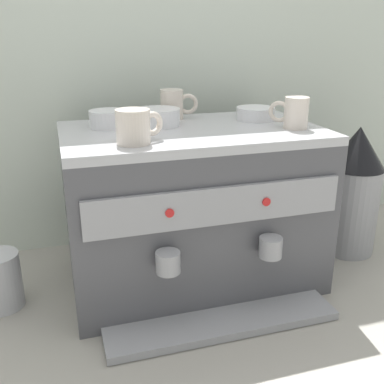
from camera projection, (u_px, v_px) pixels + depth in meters
name	position (u px, v px, depth m)	size (l,w,h in m)	color
ground_plane	(192.00, 276.00, 1.32)	(4.00, 4.00, 0.00)	#9E998E
tiled_backsplash_wall	(161.00, 60.00, 1.42)	(2.80, 0.03, 1.17)	silver
espresso_machine	(192.00, 208.00, 1.24)	(0.67, 0.51, 0.43)	#4C4C51
ceramic_cup_0	(173.00, 104.00, 1.28)	(0.11, 0.06, 0.08)	beige
ceramic_cup_1	(135.00, 126.00, 1.01)	(0.11, 0.08, 0.08)	beige
ceramic_cup_2	(294.00, 113.00, 1.16)	(0.09, 0.08, 0.08)	beige
ceramic_bowl_0	(255.00, 114.00, 1.28)	(0.11, 0.11, 0.03)	white
ceramic_bowl_1	(108.00, 119.00, 1.18)	(0.09, 0.09, 0.04)	white
ceramic_bowl_2	(158.00, 118.00, 1.20)	(0.11, 0.11, 0.04)	white
coffee_grinder	(353.00, 190.00, 1.41)	(0.17, 0.17, 0.40)	#939399
milk_pitcher	(0.00, 280.00, 1.16)	(0.11, 0.11, 0.15)	#B7B7BC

